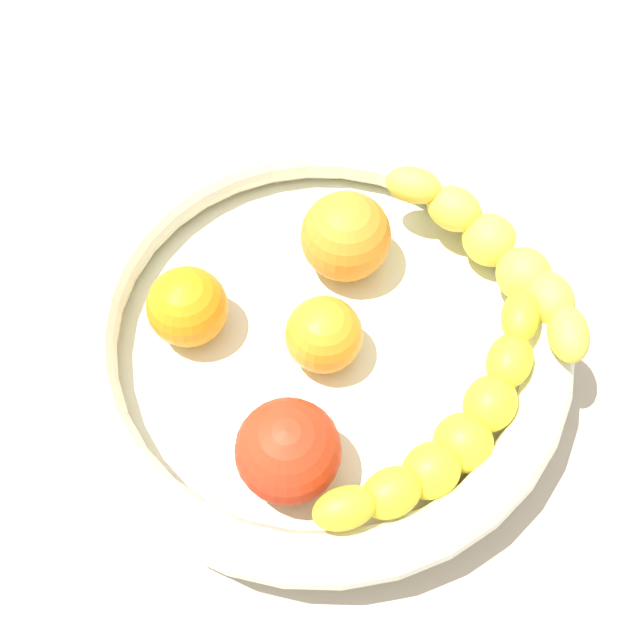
# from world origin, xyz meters

# --- Properties ---
(kitchen_counter) EXTENTS (1.20, 1.20, 0.03)m
(kitchen_counter) POSITION_xyz_m (0.00, 0.00, 0.01)
(kitchen_counter) COLOR #B4A899
(kitchen_counter) RESTS_ON ground
(fruit_bowl) EXTENTS (0.34, 0.34, 0.06)m
(fruit_bowl) POSITION_xyz_m (0.00, 0.00, 0.06)
(fruit_bowl) COLOR silver
(fruit_bowl) RESTS_ON kitchen_counter
(banana_draped_left) EXTENTS (0.13, 0.19, 0.05)m
(banana_draped_left) POSITION_xyz_m (0.10, 0.06, 0.08)
(banana_draped_left) COLOR yellow
(banana_draped_left) RESTS_ON fruit_bowl
(banana_draped_right) EXTENTS (0.19, 0.10, 0.05)m
(banana_draped_right) POSITION_xyz_m (-0.02, 0.13, 0.09)
(banana_draped_right) COLOR yellow
(banana_draped_right) RESTS_ON fruit_bowl
(orange_front) EXTENTS (0.06, 0.06, 0.06)m
(orange_front) POSITION_xyz_m (-0.06, 0.04, 0.09)
(orange_front) COLOR orange
(orange_front) RESTS_ON fruit_bowl
(orange_mid_left) EXTENTS (0.05, 0.05, 0.05)m
(orange_mid_left) POSITION_xyz_m (0.01, -0.00, 0.08)
(orange_mid_left) COLOR orange
(orange_mid_left) RESTS_ON fruit_bowl
(orange_mid_right) EXTENTS (0.06, 0.06, 0.06)m
(orange_mid_right) POSITION_xyz_m (-0.04, -0.08, 0.08)
(orange_mid_right) COLOR orange
(orange_mid_right) RESTS_ON fruit_bowl
(tomato_red) EXTENTS (0.07, 0.07, 0.07)m
(tomato_red) POSITION_xyz_m (0.08, -0.04, 0.09)
(tomato_red) COLOR red
(tomato_red) RESTS_ON fruit_bowl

